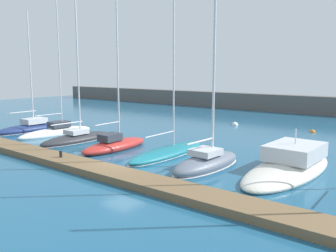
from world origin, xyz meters
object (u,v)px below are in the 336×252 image
Objects in this scene: sailboat_red_fourth at (115,144)px; sailboat_teal_fifth at (168,151)px; motorboat_ivory_seventh at (290,166)px; mooring_buoy_white at (235,125)px; sailboat_slate_sixth at (207,161)px; mooring_buoy_orange at (312,132)px; sailboat_charcoal_third at (77,137)px; dock_bollard at (61,154)px; sailboat_white_second at (57,132)px; sailboat_navy_nearest at (32,127)px.

sailboat_teal_fifth is (4.46, 1.26, -0.18)m from sailboat_red_fourth.
motorboat_ivory_seventh is (8.75, 1.11, 0.15)m from sailboat_teal_fifth.
sailboat_red_fourth reaches higher than mooring_buoy_white.
sailboat_slate_sixth is 1.31× the size of motorboat_ivory_seventh.
sailboat_slate_sixth is 18.19m from mooring_buoy_orange.
sailboat_teal_fifth is 17.73m from mooring_buoy_orange.
mooring_buoy_orange is at bearing -39.79° from sailboat_charcoal_third.
sailboat_charcoal_third is at bearing 85.62° from sailboat_red_fourth.
sailboat_slate_sixth is at bearing -109.35° from sailboat_teal_fifth.
sailboat_charcoal_third reaches higher than mooring_buoy_white.
mooring_buoy_white is at bearing 86.80° from dock_bollard.
sailboat_white_second reaches higher than sailboat_slate_sixth.
sailboat_teal_fifth is at bearing 75.14° from sailboat_slate_sixth.
sailboat_teal_fifth reaches higher than dock_bollard.
sailboat_navy_nearest reaches higher than dock_bollard.
motorboat_ivory_seventh is 16.03m from mooring_buoy_orange.
sailboat_teal_fifth is (14.03, 0.12, 0.00)m from sailboat_white_second.
motorboat_ivory_seventh is (26.61, 1.67, 0.03)m from sailboat_navy_nearest.
sailboat_white_second reaches higher than mooring_buoy_white.
mooring_buoy_orange is at bearing 13.25° from motorboat_ivory_seventh.
mooring_buoy_white is 1.36× the size of mooring_buoy_orange.
sailboat_white_second is 22.81m from motorboat_ivory_seventh.
dock_bollard reaches higher than mooring_buoy_white.
sailboat_charcoal_third is 18.40m from motorboat_ivory_seventh.
sailboat_navy_nearest is at bearing 85.13° from sailboat_red_fourth.
sailboat_navy_nearest is at bearing 156.56° from dock_bollard.
sailboat_white_second is 25.92m from mooring_buoy_orange.
mooring_buoy_white is (6.62, 17.20, -0.34)m from sailboat_charcoal_third.
mooring_buoy_white is at bearing 24.58° from sailboat_slate_sixth.
sailboat_charcoal_third is 29.28× the size of mooring_buoy_orange.
sailboat_white_second is 9.64m from sailboat_red_fourth.
sailboat_teal_fifth is (17.86, 0.55, -0.11)m from sailboat_navy_nearest.
motorboat_ivory_seventh is at bearing -84.78° from sailboat_white_second.
sailboat_charcoal_third is at bearing 91.29° from sailboat_slate_sixth.
dock_bollard is (5.35, -5.45, 0.30)m from sailboat_charcoal_third.
sailboat_slate_sixth is (8.66, -0.05, -0.01)m from sailboat_red_fourth.
mooring_buoy_orange is at bearing 4.44° from mooring_buoy_white.
sailboat_red_fourth is at bearing 92.10° from sailboat_slate_sixth.
sailboat_teal_fifth is 20.14× the size of mooring_buoy_white.
sailboat_white_second is at bearing 88.42° from sailboat_teal_fifth.
dock_bollard is at bearing -112.72° from mooring_buoy_orange.
sailboat_teal_fifth is 34.68× the size of dock_bollard.
sailboat_navy_nearest is 22.43m from mooring_buoy_white.
sailboat_white_second is (3.83, 0.44, -0.12)m from sailboat_navy_nearest.
sailboat_red_fourth is 1.36× the size of motorboat_ivory_seventh.
dock_bollard is (-4.18, -6.48, 0.39)m from sailboat_teal_fifth.
mooring_buoy_white is (-11.66, 15.05, -0.39)m from motorboat_ivory_seventh.
sailboat_teal_fifth is 7.72m from dock_bollard.
motorboat_ivory_seventh is at bearing 30.44° from dock_bollard.
sailboat_charcoal_third is 13.73m from sailboat_slate_sixth.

